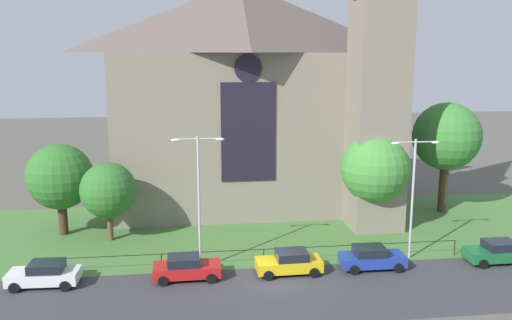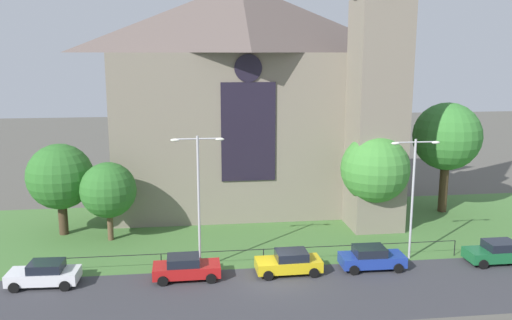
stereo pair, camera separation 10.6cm
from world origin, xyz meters
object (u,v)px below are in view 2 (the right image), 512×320
Objects in this scene: church_building at (250,95)px; tree_right_near at (375,169)px; parked_car_yellow at (289,262)px; parked_car_blue at (371,258)px; tree_left_near at (108,190)px; tree_left_far at (60,177)px; parked_car_white at (44,274)px; parked_car_red at (186,268)px; parked_car_green at (498,252)px; streetlamp_near at (198,186)px; tree_right_far at (447,137)px; streetlamp_far at (413,184)px.

church_building is 13.33m from tree_right_near.
parked_car_blue is at bearing 179.80° from parked_car_yellow.
tree_left_near is 19.72m from parked_car_blue.
tree_left_far is 1.68× the size of parked_car_white.
tree_left_near reaches higher than parked_car_red.
parked_car_blue is (20.70, 0.04, 0.00)m from parked_car_white.
church_building reaches higher than parked_car_red.
parked_car_green is (29.52, -0.05, 0.00)m from parked_car_white.
streetlamp_near is at bearing 173.76° from parked_car_blue.
parked_car_green is (-1.85, -11.92, -6.01)m from tree_right_far.
streetlamp_near is 10.76m from parked_car_white.
parked_car_red is 20.94m from parked_car_green.
parked_car_white is (0.94, -9.73, -3.86)m from tree_left_far.
tree_left_far is at bearing -18.07° from parked_car_green.
streetlamp_far reaches higher than parked_car_green.
parked_car_red is at bearing -178.49° from parked_car_blue.
parked_car_green is at bearing 0.31° from parked_car_blue.
church_building is 6.15× the size of parked_car_blue.
tree_right_far is 17.03m from parked_car_blue.
parked_car_white is at bearing -159.27° from tree_right_far.
parked_car_red is at bearing -152.30° from tree_right_far.
streetlamp_near is at bearing -109.08° from church_building.
tree_left_far is 0.81× the size of streetlamp_near.
streetlamp_near is 2.09× the size of parked_car_yellow.
tree_left_far reaches higher than tree_left_near.
tree_right_far is at bearing 3.80° from tree_left_far.
parked_car_yellow is at bearing -177.65° from parked_car_white.
parked_car_blue is (5.53, 0.10, 0.00)m from parked_car_yellow.
parked_car_white is 1.01× the size of parked_car_blue.
streetlamp_near is at bearing -4.54° from parked_car_green.
tree_right_far is 2.32× the size of parked_car_green.
parked_car_white is 1.01× the size of parked_car_yellow.
parked_car_blue is (12.12, 0.13, 0.00)m from parked_car_red.
church_building is 19.53m from parked_car_blue.
tree_right_far is 28.90m from tree_left_near.
parked_car_yellow is (15.18, -0.06, 0.00)m from parked_car_white.
church_building is 19.56m from parked_car_red.
parked_car_yellow is (16.12, -9.79, -3.86)m from tree_left_far.
parked_car_white and parked_car_yellow have the same top height.
parked_car_yellow is at bearing -137.59° from tree_right_near.
parked_car_blue is at bearing -177.31° from parked_car_white.
parked_car_green is (14.35, 0.01, 0.00)m from parked_car_yellow.
tree_right_near is 24.42m from tree_left_far.
tree_left_near reaches higher than parked_car_green.
tree_left_far is at bearing -32.50° from parked_car_yellow.
tree_right_near is at bearing -150.92° from tree_right_far.
tree_left_far is (-24.31, 2.30, -0.47)m from tree_right_near.
streetlamp_near is at bearing 58.69° from parked_car_red.
tree_right_far is 34.08m from parked_car_white.
parked_car_blue is (-10.67, -11.83, -6.01)m from tree_right_far.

